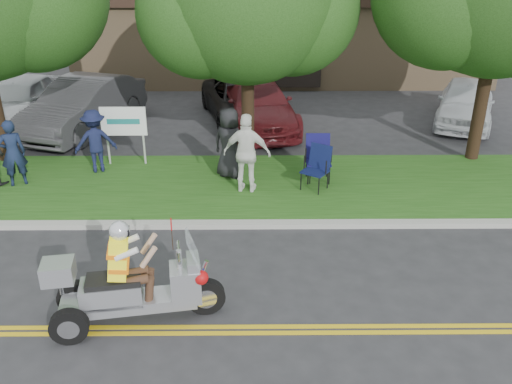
{
  "coord_description": "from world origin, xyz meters",
  "views": [
    {
      "loc": [
        0.62,
        -7.64,
        5.88
      ],
      "look_at": [
        0.69,
        2.0,
        1.36
      ],
      "focal_mm": 38.0,
      "sensor_mm": 36.0,
      "label": 1
    }
  ],
  "objects_px": {
    "parked_car_right": "(257,104)",
    "parked_car_far_left": "(20,100)",
    "spectator_adult_left": "(13,153)",
    "parked_car_left": "(84,105)",
    "parked_car_far_right": "(466,102)",
    "parked_car_mid": "(244,101)",
    "lawn_chair_a": "(318,165)",
    "lawn_chair_b": "(318,155)",
    "spectator_adult_right": "(247,153)",
    "trike_scooter": "(129,288)"
  },
  "relations": [
    {
      "from": "parked_car_right",
      "to": "parked_car_far_left",
      "type": "bearing_deg",
      "value": 166.85
    },
    {
      "from": "spectator_adult_left",
      "to": "parked_car_left",
      "type": "height_order",
      "value": "spectator_adult_left"
    },
    {
      "from": "parked_car_left",
      "to": "parked_car_far_right",
      "type": "distance_m",
      "value": 12.98
    },
    {
      "from": "parked_car_left",
      "to": "parked_car_mid",
      "type": "relative_size",
      "value": 1.04
    },
    {
      "from": "lawn_chair_a",
      "to": "parked_car_right",
      "type": "distance_m",
      "value": 5.59
    },
    {
      "from": "spectator_adult_left",
      "to": "parked_car_right",
      "type": "distance_m",
      "value": 8.08
    },
    {
      "from": "lawn_chair_a",
      "to": "spectator_adult_left",
      "type": "xyz_separation_m",
      "value": [
        -7.7,
        0.25,
        0.24
      ]
    },
    {
      "from": "lawn_chair_b",
      "to": "spectator_adult_right",
      "type": "distance_m",
      "value": 2.01
    },
    {
      "from": "lawn_chair_b",
      "to": "parked_car_right",
      "type": "height_order",
      "value": "parked_car_right"
    },
    {
      "from": "trike_scooter",
      "to": "parked_car_far_left",
      "type": "bearing_deg",
      "value": 109.43
    },
    {
      "from": "spectator_adult_right",
      "to": "parked_car_far_right",
      "type": "bearing_deg",
      "value": -132.96
    },
    {
      "from": "lawn_chair_b",
      "to": "lawn_chair_a",
      "type": "bearing_deg",
      "value": -96.5
    },
    {
      "from": "parked_car_far_left",
      "to": "parked_car_left",
      "type": "distance_m",
      "value": 2.61
    },
    {
      "from": "lawn_chair_b",
      "to": "parked_car_far_left",
      "type": "relative_size",
      "value": 0.25
    },
    {
      "from": "parked_car_left",
      "to": "parked_car_far_right",
      "type": "height_order",
      "value": "parked_car_left"
    },
    {
      "from": "spectator_adult_right",
      "to": "parked_car_far_right",
      "type": "height_order",
      "value": "spectator_adult_right"
    },
    {
      "from": "lawn_chair_b",
      "to": "parked_car_mid",
      "type": "distance_m",
      "value": 5.75
    },
    {
      "from": "parked_car_far_left",
      "to": "parked_car_left",
      "type": "xyz_separation_m",
      "value": [
        2.45,
        -0.88,
        0.06
      ]
    },
    {
      "from": "lawn_chair_b",
      "to": "spectator_adult_left",
      "type": "relative_size",
      "value": 0.69
    },
    {
      "from": "lawn_chair_a",
      "to": "parked_car_left",
      "type": "relative_size",
      "value": 0.21
    },
    {
      "from": "trike_scooter",
      "to": "lawn_chair_b",
      "type": "distance_m",
      "value": 6.86
    },
    {
      "from": "lawn_chair_a",
      "to": "spectator_adult_left",
      "type": "relative_size",
      "value": 0.64
    },
    {
      "from": "lawn_chair_b",
      "to": "spectator_adult_right",
      "type": "xyz_separation_m",
      "value": [
        -1.84,
        -0.74,
        0.33
      ]
    },
    {
      "from": "trike_scooter",
      "to": "lawn_chair_b",
      "type": "xyz_separation_m",
      "value": [
        3.76,
        5.74,
        0.11
      ]
    },
    {
      "from": "lawn_chair_b",
      "to": "parked_car_right",
      "type": "relative_size",
      "value": 0.23
    },
    {
      "from": "parked_car_far_left",
      "to": "lawn_chair_a",
      "type": "bearing_deg",
      "value": -24.89
    },
    {
      "from": "lawn_chair_b",
      "to": "parked_car_far_right",
      "type": "distance_m",
      "value": 7.57
    },
    {
      "from": "parked_car_far_left",
      "to": "parked_car_mid",
      "type": "relative_size",
      "value": 0.94
    },
    {
      "from": "spectator_adult_right",
      "to": "parked_car_right",
      "type": "distance_m",
      "value": 5.58
    },
    {
      "from": "parked_car_far_left",
      "to": "parked_car_far_right",
      "type": "height_order",
      "value": "parked_car_far_left"
    },
    {
      "from": "lawn_chair_b",
      "to": "parked_car_far_right",
      "type": "relative_size",
      "value": 0.27
    },
    {
      "from": "spectator_adult_right",
      "to": "lawn_chair_b",
      "type": "bearing_deg",
      "value": -148.53
    },
    {
      "from": "lawn_chair_a",
      "to": "parked_car_far_right",
      "type": "height_order",
      "value": "parked_car_far_right"
    },
    {
      "from": "parked_car_far_left",
      "to": "parked_car_far_right",
      "type": "xyz_separation_m",
      "value": [
        15.41,
        -0.17,
        -0.06
      ]
    },
    {
      "from": "trike_scooter",
      "to": "parked_car_far_right",
      "type": "height_order",
      "value": "trike_scooter"
    },
    {
      "from": "trike_scooter",
      "to": "parked_car_far_left",
      "type": "relative_size",
      "value": 0.61
    },
    {
      "from": "spectator_adult_left",
      "to": "parked_car_far_left",
      "type": "xyz_separation_m",
      "value": [
        -1.98,
        5.51,
        -0.16
      ]
    },
    {
      "from": "spectator_adult_left",
      "to": "parked_car_mid",
      "type": "xyz_separation_m",
      "value": [
        5.76,
        5.71,
        -0.26
      ]
    },
    {
      "from": "parked_car_right",
      "to": "lawn_chair_a",
      "type": "bearing_deg",
      "value": -85.4
    },
    {
      "from": "lawn_chair_a",
      "to": "parked_car_far_right",
      "type": "xyz_separation_m",
      "value": [
        5.74,
        5.59,
        0.02
      ]
    },
    {
      "from": "spectator_adult_left",
      "to": "spectator_adult_right",
      "type": "relative_size",
      "value": 0.87
    },
    {
      "from": "lawn_chair_a",
      "to": "parked_car_far_right",
      "type": "distance_m",
      "value": 8.01
    },
    {
      "from": "trike_scooter",
      "to": "spectator_adult_right",
      "type": "distance_m",
      "value": 5.37
    },
    {
      "from": "parked_car_mid",
      "to": "parked_car_right",
      "type": "xyz_separation_m",
      "value": [
        0.48,
        -0.57,
        0.06
      ]
    },
    {
      "from": "parked_car_far_left",
      "to": "parked_car_right",
      "type": "bearing_deg",
      "value": 3.3
    },
    {
      "from": "trike_scooter",
      "to": "parked_car_right",
      "type": "xyz_separation_m",
      "value": [
        2.22,
        10.56,
        0.1
      ]
    },
    {
      "from": "parked_car_left",
      "to": "parked_car_mid",
      "type": "height_order",
      "value": "parked_car_left"
    },
    {
      "from": "lawn_chair_b",
      "to": "parked_car_left",
      "type": "bearing_deg",
      "value": 150.14
    },
    {
      "from": "spectator_adult_right",
      "to": "parked_car_mid",
      "type": "distance_m",
      "value": 6.15
    },
    {
      "from": "parked_car_far_left",
      "to": "parked_car_far_right",
      "type": "bearing_deg",
      "value": 5.24
    }
  ]
}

